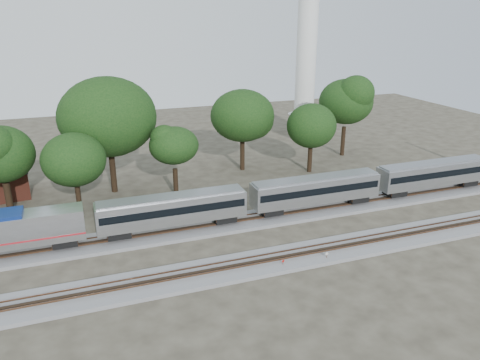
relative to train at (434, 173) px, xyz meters
The scene contains 14 objects.
ground 30.61m from the train, 168.64° to the right, with size 160.00×160.00×0.00m, color #383328.
track_far 30.00m from the train, behind, with size 160.00×5.00×0.73m.
track_near 31.62m from the train, 161.48° to the right, with size 160.00×5.00×0.73m.
train is the anchor object (origin of this frame).
switch_stand_red 30.49m from the train, 158.08° to the right, with size 0.29×0.11×0.92m.
switch_stand_white 26.21m from the train, 153.63° to the right, with size 0.31×0.06×0.98m.
switch_lever 25.92m from the train, 153.37° to the right, with size 0.50×0.30×0.30m, color #512D19.
tree_1 56.68m from the train, 166.95° to the left, with size 7.98×7.98×11.25m.
tree_2 47.98m from the train, 167.79° to the left, with size 7.18×7.18×10.12m.
tree_3 45.50m from the train, 158.76° to the left, with size 10.94×10.94×15.42m.
tree_4 36.09m from the train, 160.71° to the left, with size 7.31×7.31×10.30m.
tree_5 29.27m from the train, 137.73° to the left, with size 9.04×9.04×12.74m.
tree_6 19.12m from the train, 128.13° to the left, with size 7.63×7.63×10.76m.
tree_7 21.88m from the train, 94.46° to the left, with size 9.76×9.76×13.76m.
Camera 1 is at (-16.38, -42.47, 24.15)m, focal length 35.00 mm.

